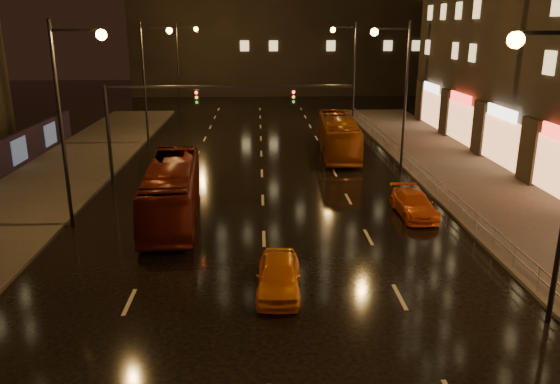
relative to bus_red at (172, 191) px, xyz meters
name	(u,v)px	position (x,y,z in m)	size (l,w,h in m)	color
ground	(262,181)	(4.73, 6.79, -1.47)	(140.00, 140.00, 0.00)	black
sidewalk_left	(19,207)	(-8.77, 1.79, -1.39)	(7.00, 70.00, 0.15)	#38332D
sidewalk_right	(499,201)	(18.23, 1.79, -1.39)	(7.00, 70.00, 0.15)	#38332D
traffic_signal	(180,109)	(-0.33, 6.79, 3.27)	(15.31, 0.32, 6.20)	black
streetlight_right	(556,137)	(13.65, -11.21, 4.96)	(2.64, 0.50, 10.00)	black
railing_right	(427,174)	(14.93, 4.79, -0.57)	(0.05, 56.00, 1.00)	#99999E
bus_red	(172,191)	(0.00, 0.00, 0.00)	(2.47, 10.55, 2.94)	#58150C
bus_curb	(338,136)	(10.73, 14.22, 0.03)	(2.52, 10.76, 3.00)	#893F0D
taxi_near	(279,275)	(5.23, -8.64, -0.78)	(1.63, 4.05, 1.38)	orange
taxi_far	(414,204)	(12.73, -0.17, -0.84)	(1.75, 4.32, 1.25)	#E45A15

